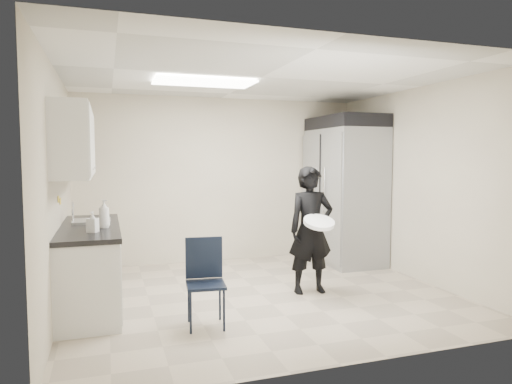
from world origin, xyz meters
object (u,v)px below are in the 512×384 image
object	(u,v)px
lower_counter	(90,268)
commercial_fridge	(344,196)
man_tuxedo	(311,230)
folding_chair	(206,285)

from	to	relation	value
lower_counter	commercial_fridge	bearing A→B (deg)	15.88
man_tuxedo	lower_counter	bearing A→B (deg)	176.45
lower_counter	folding_chair	world-z (taller)	lower_counter
commercial_fridge	man_tuxedo	size ratio (longest dim) A/B	1.35
commercial_fridge	lower_counter	bearing A→B (deg)	-164.12
lower_counter	man_tuxedo	world-z (taller)	man_tuxedo
commercial_fridge	man_tuxedo	distance (m)	1.85
man_tuxedo	commercial_fridge	bearing A→B (deg)	51.12
lower_counter	commercial_fridge	xyz separation A→B (m)	(3.78, 1.07, 0.62)
commercial_fridge	man_tuxedo	world-z (taller)	commercial_fridge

